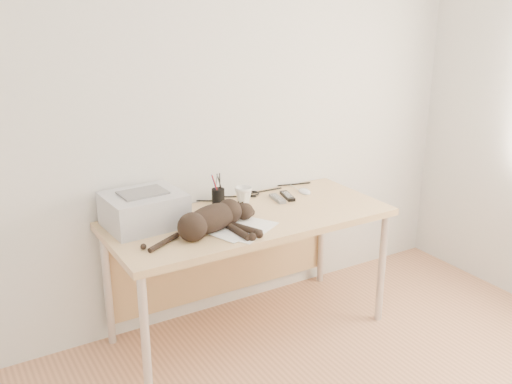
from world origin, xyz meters
TOP-DOWN VIEW (x-y plane):
  - wall_back at (0.00, 1.75)m, footprint 3.50×0.00m
  - desk at (0.00, 1.48)m, footprint 1.60×0.70m
  - printer at (-0.56, 1.55)m, footprint 0.42×0.36m
  - papers at (-0.13, 1.23)m, footprint 0.42×0.36m
  - cat at (-0.30, 1.28)m, footprint 0.68×0.34m
  - mug at (0.08, 1.59)m, footprint 0.14×0.14m
  - pen_cup at (-0.07, 1.62)m, footprint 0.08×0.08m
  - remote_grey at (0.28, 1.53)m, footprint 0.07×0.16m
  - remote_black at (0.36, 1.54)m, footprint 0.09×0.17m
  - mouse at (0.50, 1.56)m, footprint 0.09×0.13m
  - cable_tangle at (0.00, 1.70)m, footprint 1.36×0.09m

SIDE VIEW (x-z plane):
  - desk at x=0.00m, z-range 0.24..0.98m
  - papers at x=-0.13m, z-range 0.74..0.75m
  - cable_tangle at x=0.00m, z-range 0.74..0.75m
  - remote_grey at x=0.28m, z-range 0.74..0.76m
  - remote_black at x=0.36m, z-range 0.74..0.76m
  - mouse at x=0.50m, z-range 0.74..0.78m
  - mug at x=0.08m, z-range 0.74..0.84m
  - pen_cup at x=-0.07m, z-range 0.70..0.89m
  - cat at x=-0.30m, z-range 0.73..0.88m
  - printer at x=-0.56m, z-range 0.74..0.93m
  - wall_back at x=0.00m, z-range -0.45..3.05m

